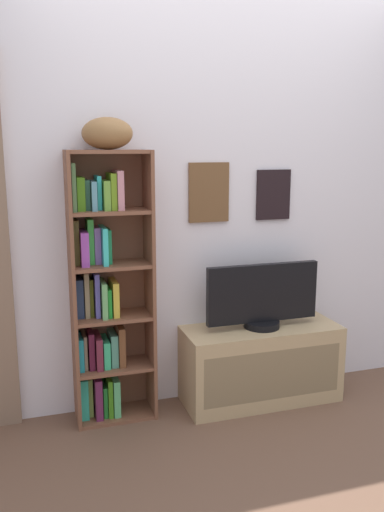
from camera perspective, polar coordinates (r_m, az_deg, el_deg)
ground at (r=2.78m, az=11.72°, el=-23.67°), size 5.20×5.20×0.04m
back_wall at (r=3.32m, az=3.09°, el=6.02°), size 4.80×0.08×2.51m
bookshelf at (r=3.10m, az=-9.33°, el=-4.03°), size 0.46×0.25×1.56m
football at (r=2.97m, az=-9.02°, el=12.76°), size 0.32×0.26×0.17m
tv_stand at (r=3.45m, az=7.33°, el=-11.30°), size 0.98×0.37×0.48m
television at (r=3.30m, az=7.52°, el=-4.32°), size 0.71×0.22×0.40m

